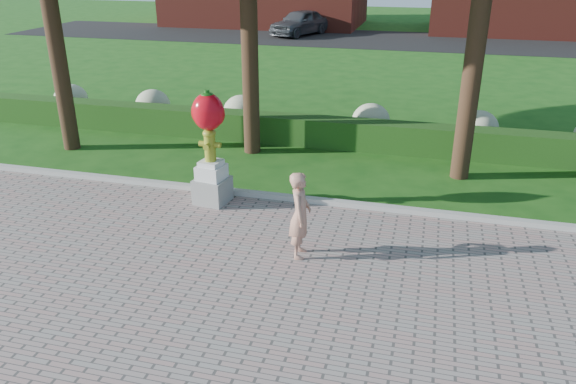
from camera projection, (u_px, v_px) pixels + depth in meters
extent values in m
plane|color=#174B12|center=(255.00, 272.00, 9.73)|extent=(100.00, 100.00, 0.00)
cube|color=#ADADA5|center=(296.00, 199.00, 12.36)|extent=(40.00, 0.18, 0.15)
cube|color=#1C4313|center=(331.00, 133.00, 15.78)|extent=(24.00, 0.70, 0.80)
ellipsoid|color=#B8BE91|center=(71.00, 99.00, 18.71)|extent=(1.10, 1.10, 0.99)
ellipsoid|color=#B8BE91|center=(153.00, 105.00, 18.01)|extent=(1.10, 1.10, 0.99)
ellipsoid|color=#B8BE91|center=(241.00, 111.00, 17.31)|extent=(1.10, 1.10, 0.99)
ellipsoid|color=#B8BE91|center=(371.00, 120.00, 16.38)|extent=(1.10, 1.10, 0.99)
ellipsoid|color=#B8BE91|center=(478.00, 128.00, 15.68)|extent=(1.10, 1.10, 0.99)
cube|color=black|center=(394.00, 40.00, 34.58)|extent=(50.00, 8.00, 0.02)
cylinder|color=black|center=(53.00, 24.00, 14.46)|extent=(0.44, 0.44, 6.72)
cylinder|color=black|center=(249.00, 37.00, 14.30)|extent=(0.44, 0.44, 6.16)
cylinder|color=black|center=(479.00, 23.00, 12.35)|extent=(0.44, 0.44, 7.28)
cube|color=gray|center=(213.00, 190.00, 12.24)|extent=(0.76, 0.76, 0.54)
cube|color=silver|center=(211.00, 172.00, 12.07)|extent=(0.62, 0.62, 0.30)
cube|color=silver|center=(211.00, 163.00, 11.99)|extent=(0.49, 0.49, 0.11)
cylinder|color=olive|center=(210.00, 147.00, 11.84)|extent=(0.24, 0.24, 0.61)
ellipsoid|color=olive|center=(209.00, 133.00, 11.72)|extent=(0.28, 0.28, 0.20)
cylinder|color=olive|center=(202.00, 144.00, 11.86)|extent=(0.13, 0.12, 0.12)
cylinder|color=olive|center=(218.00, 145.00, 11.78)|extent=(0.13, 0.12, 0.12)
cylinder|color=olive|center=(207.00, 147.00, 11.67)|extent=(0.13, 0.13, 0.13)
cylinder|color=olive|center=(209.00, 129.00, 11.69)|extent=(0.09, 0.09, 0.05)
ellipsoid|color=red|center=(208.00, 112.00, 11.54)|extent=(0.68, 0.61, 0.79)
ellipsoid|color=red|center=(199.00, 112.00, 11.59)|extent=(0.33, 0.33, 0.50)
ellipsoid|color=red|center=(217.00, 113.00, 11.50)|extent=(0.33, 0.33, 0.50)
cylinder|color=#175613|center=(207.00, 93.00, 11.38)|extent=(0.11, 0.11, 0.13)
ellipsoid|color=#175613|center=(207.00, 95.00, 11.40)|extent=(0.26, 0.26, 0.09)
imported|color=tan|center=(300.00, 215.00, 9.87)|extent=(0.45, 0.63, 1.60)
imported|color=#45494E|center=(300.00, 22.00, 36.17)|extent=(3.57, 5.07, 1.60)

